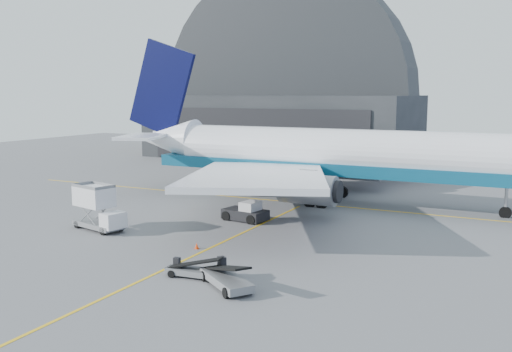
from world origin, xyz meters
The scene contains 9 objects.
ground centered at (0.00, 0.00, 0.00)m, with size 200.00×200.00×0.00m, color #565659.
taxi_lines centered at (0.00, 12.67, 0.01)m, with size 80.00×42.12×0.02m.
hangar centered at (-22.00, 64.95, 9.54)m, with size 50.00×28.30×28.00m.
airliner centered at (1.79, 21.95, 5.49)m, with size 55.91×54.21×19.62m.
catering_truck centered at (-12.55, -0.28, 1.99)m, with size 6.06×3.42×3.93m.
pushback_tug centered at (-2.05, 9.17, 0.75)m, with size 4.63×3.12×2.00m.
belt_loader_a centered at (2.78, -8.02, 0.48)m, with size 4.17×1.75×1.57m.
belt_loader_b centered at (5.74, -8.77, 0.63)m, with size 5.04×4.33×2.03m.
traffic_cone centered at (-0.88, -1.81, 0.24)m, with size 0.35×0.35×0.50m.
Camera 1 is at (23.32, -39.78, 12.50)m, focal length 40.00 mm.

